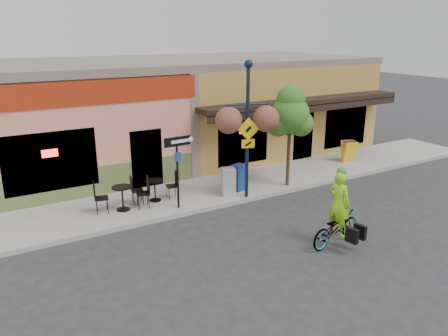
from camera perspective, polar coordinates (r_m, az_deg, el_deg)
name	(u,v)px	position (r m, az deg, el deg)	size (l,w,h in m)	color
ground	(267,204)	(15.11, 5.63, -4.75)	(90.00, 90.00, 0.00)	#2D2D30
sidewalk	(236,185)	(16.63, 1.61, -2.29)	(24.00, 3.00, 0.15)	#9E9B93
curb	(258,197)	(15.50, 4.45, -3.84)	(24.00, 0.12, 0.15)	#A8A59E
building	(175,108)	(20.82, -6.45, 7.81)	(18.20, 8.20, 4.50)	#EB8874
bicycle	(336,227)	(12.57, 14.37, -7.53)	(0.65, 1.88, 0.99)	maroon
cyclist_rider	(338,212)	(12.42, 14.69, -5.63)	(0.68, 0.45, 1.87)	#92EF19
lamp_post	(247,131)	(14.65, 3.06, 4.82)	(1.50, 0.60, 4.69)	#101E34
one_way_sign	(178,173)	(14.06, -6.09, -0.63)	(0.92, 0.20, 2.39)	black
cafe_set_left	(122,195)	(14.39, -13.14, -3.43)	(1.74, 0.87, 1.04)	black
cafe_set_right	(155,187)	(14.98, -9.03, -2.52)	(1.60, 0.80, 0.96)	black
newspaper_box_blue	(239,177)	(15.79, 1.91, -1.24)	(0.43, 0.38, 0.96)	navy
newspaper_box_grey	(228,182)	(15.30, 0.57, -1.80)	(0.46, 0.42, 0.99)	#A3A3A3
street_tree	(289,136)	(16.09, 8.52, 4.16)	(1.48, 1.48, 3.79)	#3D7A26
sandwich_board	(351,152)	(19.92, 16.21, 1.98)	(0.56, 0.41, 0.94)	yellow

